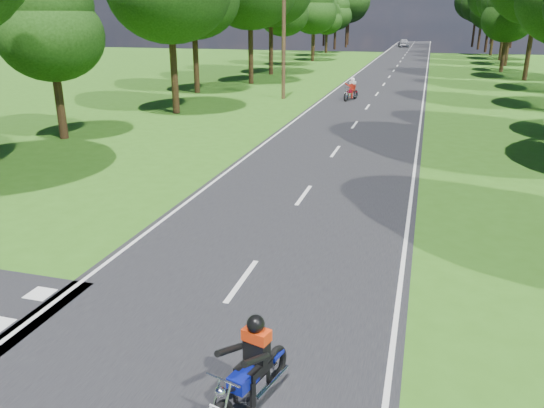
% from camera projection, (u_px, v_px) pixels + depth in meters
% --- Properties ---
extents(ground, '(160.00, 160.00, 0.00)m').
position_uv_depth(ground, '(206.00, 331.00, 9.63)').
color(ground, '#2F6116').
rests_on(ground, ground).
extents(main_road, '(7.00, 140.00, 0.02)m').
position_uv_depth(main_road, '(394.00, 71.00, 54.88)').
color(main_road, black).
rests_on(main_road, ground).
extents(road_markings, '(7.40, 140.00, 0.01)m').
position_uv_depth(road_markings, '(391.00, 72.00, 53.22)').
color(road_markings, silver).
rests_on(road_markings, main_road).
extents(telegraph_pole, '(1.20, 0.26, 8.00)m').
position_uv_depth(telegraph_pole, '(284.00, 37.00, 35.17)').
color(telegraph_pole, '#382616').
rests_on(telegraph_pole, ground).
extents(rider_near_blue, '(1.02, 1.83, 1.45)m').
position_uv_depth(rider_near_blue, '(249.00, 366.00, 7.48)').
color(rider_near_blue, '#0D1998').
rests_on(rider_near_blue, main_road).
extents(rider_far_red, '(1.08, 1.87, 1.48)m').
position_uv_depth(rider_far_red, '(351.00, 89.00, 35.54)').
color(rider_far_red, '#AC0D22').
rests_on(rider_far_red, main_road).
extents(distant_car, '(2.28, 4.53, 1.48)m').
position_uv_depth(distant_car, '(404.00, 43.00, 96.14)').
color(distant_car, '#B2B4B9').
rests_on(distant_car, main_road).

